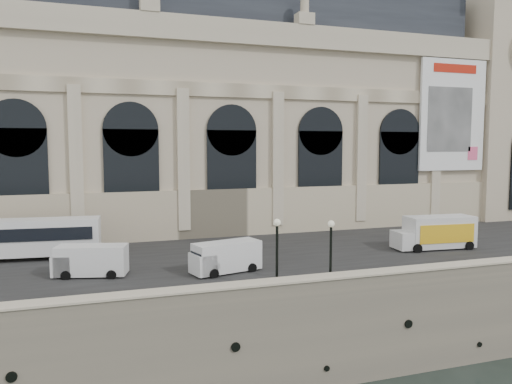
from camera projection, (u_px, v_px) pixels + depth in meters
ground at (381, 380)px, 32.95m from camera, size 260.00×260.00×0.00m
quay at (234, 240)px, 65.71m from camera, size 160.00×70.00×6.00m
street at (298, 249)px, 45.60m from camera, size 160.00×24.00×0.06m
parapet at (378, 280)px, 32.90m from camera, size 160.00×1.40×1.21m
museum at (194, 109)px, 58.34m from camera, size 69.00×18.70×29.10m
clock_pavilion at (488, 87)px, 67.90m from camera, size 13.00×14.72×36.70m
bus_left at (27, 237)px, 41.07m from camera, size 11.69×3.61×3.39m
van_b at (87, 261)px, 35.92m from camera, size 5.44×3.18×2.28m
van_c at (223, 258)px, 36.86m from camera, size 5.53×3.16×2.32m
box_truck at (435, 233)px, 45.41m from camera, size 7.68×3.20×3.02m
lamp_left at (277, 255)px, 32.51m from camera, size 0.48×0.48×4.72m
lamp_right at (331, 255)px, 32.96m from camera, size 0.46×0.46×4.55m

